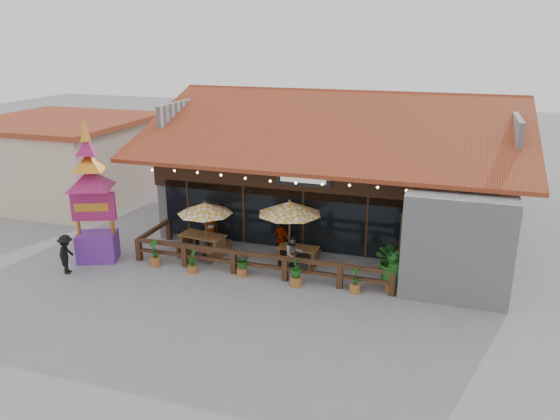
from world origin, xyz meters
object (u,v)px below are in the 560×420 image
(umbrella_right, at_px, (290,208))
(picnic_table_right, at_px, (298,253))
(thai_sign_tower, at_px, (91,183))
(pedestrian, at_px, (66,254))
(picnic_table_left, at_px, (203,241))
(umbrella_left, at_px, (205,208))
(tropical_plant, at_px, (394,261))

(umbrella_right, height_order, picnic_table_right, umbrella_right)
(umbrella_right, height_order, thai_sign_tower, thai_sign_tower)
(pedestrian, bearing_deg, picnic_table_left, -70.55)
(picnic_table_left, bearing_deg, thai_sign_tower, -155.49)
(umbrella_right, height_order, pedestrian, umbrella_right)
(umbrella_left, distance_m, picnic_table_right, 4.00)
(picnic_table_right, bearing_deg, thai_sign_tower, -165.87)
(umbrella_left, relative_size, pedestrian, 1.93)
(picnic_table_left, bearing_deg, picnic_table_right, 3.25)
(picnic_table_right, relative_size, pedestrian, 1.05)
(picnic_table_left, relative_size, pedestrian, 1.34)
(umbrella_right, relative_size, picnic_table_right, 1.67)
(tropical_plant, bearing_deg, umbrella_right, 164.99)
(picnic_table_left, bearing_deg, pedestrian, -142.45)
(umbrella_left, bearing_deg, tropical_plant, -5.95)
(umbrella_left, distance_m, umbrella_right, 3.36)
(umbrella_left, relative_size, umbrella_right, 1.10)
(umbrella_left, xyz_separation_m, picnic_table_right, (3.68, 0.34, -1.53))
(umbrella_left, relative_size, thai_sign_tower, 0.49)
(picnic_table_right, xyz_separation_m, pedestrian, (-7.94, -3.33, 0.25))
(umbrella_left, relative_size, picnic_table_right, 1.84)
(picnic_table_left, bearing_deg, tropical_plant, -6.69)
(umbrella_right, bearing_deg, umbrella_left, -174.58)
(picnic_table_left, bearing_deg, umbrella_left, -29.22)
(umbrella_right, bearing_deg, tropical_plant, -15.01)
(tropical_plant, distance_m, pedestrian, 11.87)
(umbrella_left, distance_m, tropical_plant, 7.50)
(umbrella_right, height_order, tropical_plant, umbrella_right)
(umbrella_left, height_order, umbrella_right, umbrella_right)
(tropical_plant, height_order, pedestrian, tropical_plant)
(thai_sign_tower, bearing_deg, picnic_table_right, 14.13)
(umbrella_left, bearing_deg, thai_sign_tower, -158.23)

